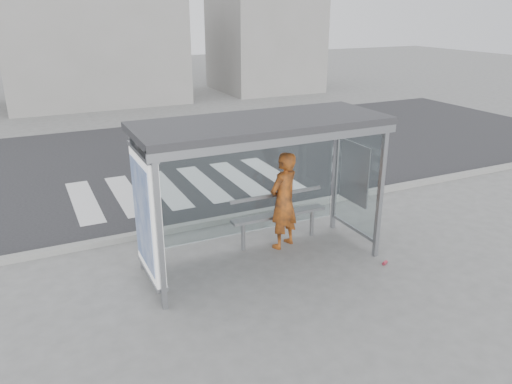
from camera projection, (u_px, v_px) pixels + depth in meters
ground at (262, 262)px, 9.06m from camera, size 80.00×80.00×0.00m
road at (159, 161)px, 14.97m from camera, size 30.00×10.00×0.01m
curb at (222, 220)px, 10.69m from camera, size 30.00×0.18×0.12m
crosswalk at (185, 186)px, 12.86m from camera, size 5.55×3.00×0.00m
bus_shelter at (240, 159)px, 8.27m from camera, size 4.25×1.65×2.62m
building_center at (93, 49)px, 23.40m from camera, size 8.00×5.00×5.00m
building_right at (264, 23)px, 26.69m from camera, size 5.00×5.00×7.00m
person at (284, 201)px, 9.34m from camera, size 0.81×0.68×1.88m
bench at (278, 214)px, 9.61m from camera, size 1.94×0.24×1.00m
soda_can at (385, 263)px, 8.95m from camera, size 0.13×0.11×0.06m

